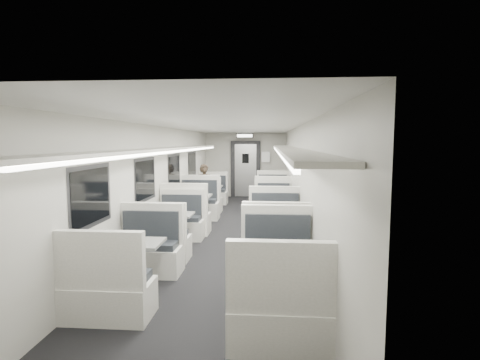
% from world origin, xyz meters
% --- Properties ---
extents(room, '(3.24, 12.24, 2.64)m').
position_xyz_m(room, '(0.00, 0.00, 1.20)').
color(room, black).
rests_on(room, ground).
extents(booth_left_a, '(0.98, 1.98, 1.06)m').
position_xyz_m(booth_left_a, '(-1.00, 3.56, 0.35)').
color(booth_left_a, silver).
rests_on(booth_left_a, room).
extents(booth_left_b, '(1.08, 2.18, 1.17)m').
position_xyz_m(booth_left_b, '(-1.00, 1.03, 0.39)').
color(booth_left_b, silver).
rests_on(booth_left_b, room).
extents(booth_left_c, '(0.97, 1.97, 1.05)m').
position_xyz_m(booth_left_c, '(-1.00, -0.96, 0.35)').
color(booth_left_c, silver).
rests_on(booth_left_c, room).
extents(booth_left_d, '(1.01, 2.05, 1.10)m').
position_xyz_m(booth_left_d, '(-1.00, -3.11, 0.37)').
color(booth_left_d, silver).
rests_on(booth_left_d, room).
extents(booth_right_a, '(1.04, 2.11, 1.13)m').
position_xyz_m(booth_right_a, '(1.00, 3.28, 0.38)').
color(booth_right_a, silver).
rests_on(booth_right_a, room).
extents(booth_right_b, '(0.98, 1.98, 1.06)m').
position_xyz_m(booth_right_b, '(1.00, 1.38, 0.35)').
color(booth_right_b, silver).
rests_on(booth_right_b, room).
extents(booth_right_c, '(1.07, 2.17, 1.16)m').
position_xyz_m(booth_right_c, '(1.00, -1.34, 0.39)').
color(booth_right_c, silver).
rests_on(booth_right_c, room).
extents(booth_right_d, '(1.06, 2.15, 1.15)m').
position_xyz_m(booth_right_d, '(1.00, -3.54, 0.38)').
color(booth_right_d, silver).
rests_on(booth_right_d, room).
extents(passenger, '(0.56, 0.40, 1.43)m').
position_xyz_m(passenger, '(-0.97, 2.56, 0.72)').
color(passenger, black).
rests_on(passenger, room).
extents(window_a, '(0.02, 1.18, 0.84)m').
position_xyz_m(window_a, '(-1.49, 3.40, 1.35)').
color(window_a, black).
rests_on(window_a, room).
extents(window_b, '(0.02, 1.18, 0.84)m').
position_xyz_m(window_b, '(-1.49, 1.20, 1.35)').
color(window_b, black).
rests_on(window_b, room).
extents(window_c, '(0.02, 1.18, 0.84)m').
position_xyz_m(window_c, '(-1.49, -1.00, 1.35)').
color(window_c, black).
rests_on(window_c, room).
extents(window_d, '(0.02, 1.18, 0.84)m').
position_xyz_m(window_d, '(-1.49, -3.20, 1.35)').
color(window_d, black).
rests_on(window_d, room).
extents(luggage_rack_left, '(0.46, 10.40, 0.09)m').
position_xyz_m(luggage_rack_left, '(-1.24, -0.30, 1.92)').
color(luggage_rack_left, silver).
rests_on(luggage_rack_left, room).
extents(luggage_rack_right, '(0.46, 10.40, 0.09)m').
position_xyz_m(luggage_rack_right, '(1.24, -0.30, 1.92)').
color(luggage_rack_right, silver).
rests_on(luggage_rack_right, room).
extents(vestibule_door, '(1.10, 0.13, 2.10)m').
position_xyz_m(vestibule_door, '(0.00, 5.93, 1.04)').
color(vestibule_door, black).
rests_on(vestibule_door, room).
extents(exit_sign, '(0.62, 0.12, 0.16)m').
position_xyz_m(exit_sign, '(0.00, 5.44, 2.28)').
color(exit_sign, black).
rests_on(exit_sign, room).
extents(wall_notice, '(0.32, 0.02, 0.40)m').
position_xyz_m(wall_notice, '(0.75, 5.92, 1.50)').
color(wall_notice, white).
rests_on(wall_notice, room).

